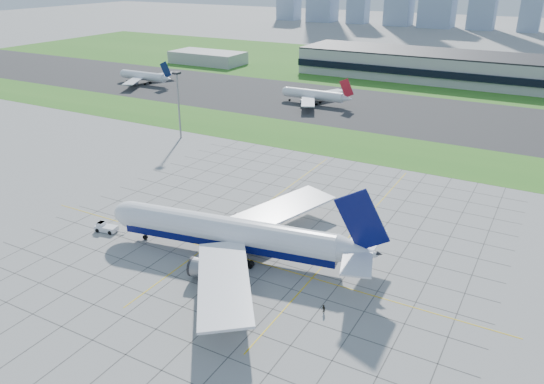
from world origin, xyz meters
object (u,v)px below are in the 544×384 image
at_px(pushback_tug, 105,227).
at_px(distant_jet_0, 144,76).
at_px(distant_jet_1, 315,95).
at_px(light_mast, 178,97).
at_px(crew_near, 147,229).
at_px(airliner, 231,233).
at_px(crew_far, 323,309).

distance_m(pushback_tug, distant_jet_0, 183.88).
distance_m(pushback_tug, distant_jet_1, 148.26).
height_order(light_mast, distant_jet_0, light_mast).
relative_size(light_mast, distant_jet_0, 0.60).
height_order(crew_near, distant_jet_0, distant_jet_0).
distance_m(airliner, crew_far, 29.89).
bearing_deg(airliner, distant_jet_1, 98.05).
distance_m(light_mast, crew_near, 81.43).
xyz_separation_m(light_mast, distant_jet_0, (-81.56, 71.52, -11.70)).
height_order(light_mast, crew_far, light_mast).
bearing_deg(airliner, crew_near, 172.10).
xyz_separation_m(pushback_tug, crew_far, (62.50, -4.83, -0.12)).
bearing_deg(pushback_tug, crew_near, 16.41).
height_order(light_mast, airliner, light_mast).
height_order(light_mast, crew_near, light_mast).
xyz_separation_m(light_mast, distant_jet_1, (22.82, 75.37, -11.70)).
height_order(pushback_tug, distant_jet_1, distant_jet_1).
xyz_separation_m(light_mast, airliner, (67.49, -67.25, -10.41)).
distance_m(light_mast, distant_jet_1, 79.61).
height_order(airliner, crew_near, airliner).
relative_size(airliner, crew_far, 37.24).
height_order(crew_near, distant_jet_1, distant_jet_1).
xyz_separation_m(distant_jet_0, distant_jet_1, (104.38, 3.85, 0.00)).
height_order(crew_near, crew_far, crew_far).
xyz_separation_m(airliner, pushback_tug, (-34.80, -5.26, -4.76)).
distance_m(pushback_tug, crew_far, 62.69).
xyz_separation_m(airliner, crew_near, (-25.21, -0.64, -4.88)).
distance_m(pushback_tug, crew_near, 10.65).
bearing_deg(light_mast, crew_far, -39.09).
xyz_separation_m(light_mast, crew_far, (95.20, -77.34, -15.28)).
xyz_separation_m(pushback_tug, distant_jet_1, (-9.88, 147.89, 3.47)).
bearing_deg(crew_near, pushback_tug, 159.84).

